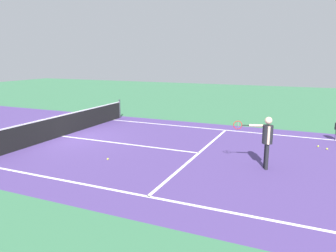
{
  "coord_description": "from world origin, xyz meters",
  "views": [
    {
      "loc": [
        -10.84,
        -9.91,
        3.47
      ],
      "look_at": [
        -0.36,
        -5.32,
        1.0
      ],
      "focal_mm": 34.31,
      "sensor_mm": 36.0,
      "label": 1
    }
  ],
  "objects_px": {
    "player_near": "(266,137)",
    "tennis_ball_mid_court": "(108,159)",
    "net": "(62,125)",
    "tennis_ball_by_baseline": "(327,149)",
    "tennis_ball_back_corner": "(318,146)"
  },
  "relations": [
    {
      "from": "tennis_ball_mid_court",
      "to": "tennis_ball_by_baseline",
      "type": "xyz_separation_m",
      "value": [
        4.4,
        -6.97,
        0.0
      ]
    },
    {
      "from": "tennis_ball_mid_court",
      "to": "tennis_ball_back_corner",
      "type": "bearing_deg",
      "value": -54.95
    },
    {
      "from": "tennis_ball_by_baseline",
      "to": "player_near",
      "type": "bearing_deg",
      "value": 148.47
    },
    {
      "from": "net",
      "to": "player_near",
      "type": "bearing_deg",
      "value": -94.75
    },
    {
      "from": "tennis_ball_by_baseline",
      "to": "tennis_ball_back_corner",
      "type": "bearing_deg",
      "value": 48.19
    },
    {
      "from": "net",
      "to": "player_near",
      "type": "height_order",
      "value": "player_near"
    },
    {
      "from": "player_near",
      "to": "tennis_ball_mid_court",
      "type": "distance_m",
      "value": 5.31
    },
    {
      "from": "tennis_ball_by_baseline",
      "to": "tennis_ball_mid_court",
      "type": "bearing_deg",
      "value": 122.3
    },
    {
      "from": "net",
      "to": "tennis_ball_back_corner",
      "type": "relative_size",
      "value": 146.85
    },
    {
      "from": "player_near",
      "to": "tennis_ball_by_baseline",
      "type": "distance_m",
      "value": 3.79
    },
    {
      "from": "tennis_ball_back_corner",
      "to": "net",
      "type": "bearing_deg",
      "value": 104.27
    },
    {
      "from": "net",
      "to": "tennis_ball_by_baseline",
      "type": "distance_m",
      "value": 11.02
    },
    {
      "from": "tennis_ball_mid_court",
      "to": "tennis_ball_by_baseline",
      "type": "height_order",
      "value": "same"
    },
    {
      "from": "net",
      "to": "tennis_ball_back_corner",
      "type": "bearing_deg",
      "value": -75.73
    },
    {
      "from": "tennis_ball_mid_court",
      "to": "tennis_ball_by_baseline",
      "type": "distance_m",
      "value": 8.24
    }
  ]
}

